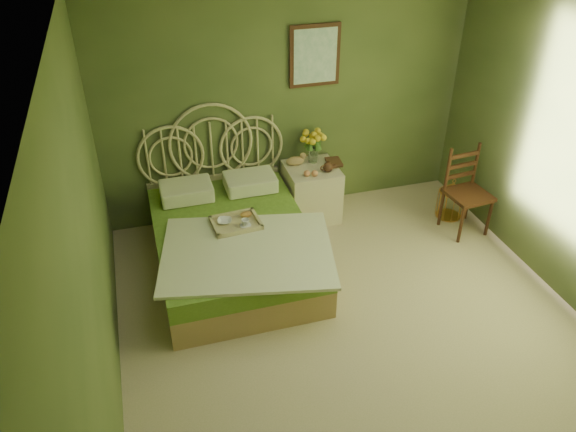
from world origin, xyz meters
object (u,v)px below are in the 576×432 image
object	(u,v)px
birdcage	(451,200)
nightstand	(311,187)
chair	(466,185)
bed	(232,240)

from	to	relation	value
birdcage	nightstand	bearing A→B (deg)	162.76
birdcage	chair	bearing A→B (deg)	-90.00
chair	birdcage	bearing A→B (deg)	84.46
nightstand	chair	distance (m)	1.66
bed	nightstand	distance (m)	1.23
bed	birdcage	xyz separation A→B (m)	(2.54, 0.19, -0.09)
bed	chair	xyz separation A→B (m)	(2.54, -0.03, 0.22)
bed	nightstand	world-z (taller)	bed
bed	birdcage	distance (m)	2.55
chair	bed	bearing A→B (deg)	173.88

